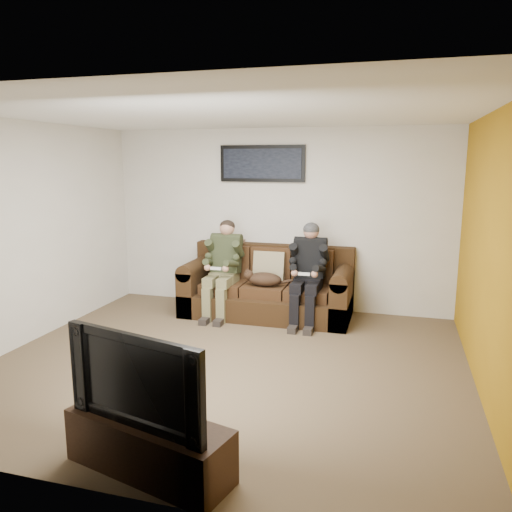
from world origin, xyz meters
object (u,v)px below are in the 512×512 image
(person_left, at_px, (223,262))
(framed_poster, at_px, (262,164))
(sofa, at_px, (268,289))
(tv_stand, at_px, (149,445))
(person_right, at_px, (308,267))
(television, at_px, (146,375))
(cat, at_px, (263,279))

(person_left, xyz_separation_m, framed_poster, (0.40, 0.58, 1.35))
(sofa, height_order, tv_stand, sofa)
(person_right, bearing_deg, framed_poster, 144.13)
(sofa, relative_size, television, 2.05)
(sofa, bearing_deg, tv_stand, -88.08)
(framed_poster, bearing_deg, tv_stand, -85.52)
(cat, bearing_deg, person_left, 174.07)
(sofa, height_order, person_right, person_right)
(television, bearing_deg, person_left, 115.67)
(framed_poster, bearing_deg, television, -85.52)
(sofa, distance_m, cat, 0.33)
(television, bearing_deg, sofa, 106.16)
(person_right, xyz_separation_m, framed_poster, (-0.80, 0.58, 1.35))
(framed_poster, relative_size, tv_stand, 1.01)
(framed_poster, bearing_deg, person_left, -124.59)
(cat, height_order, television, television)
(sofa, bearing_deg, television, -88.08)
(cat, relative_size, television, 0.58)
(sofa, relative_size, framed_poster, 1.86)
(person_right, bearing_deg, television, -97.49)
(person_right, relative_size, television, 1.17)
(sofa, height_order, framed_poster, framed_poster)
(person_left, height_order, cat, person_left)
(framed_poster, bearing_deg, cat, -73.10)
(sofa, bearing_deg, person_left, -161.97)
(person_left, relative_size, tv_stand, 1.07)
(person_left, height_order, person_right, person_right)
(person_left, distance_m, framed_poster, 1.52)
(cat, relative_size, framed_poster, 0.53)
(person_left, xyz_separation_m, person_right, (1.20, 0.00, 0.00))
(framed_poster, bearing_deg, person_right, -35.87)
(person_right, bearing_deg, person_left, -179.98)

